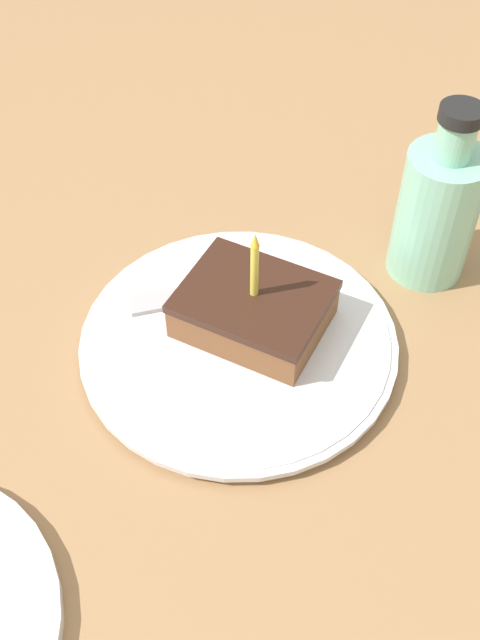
% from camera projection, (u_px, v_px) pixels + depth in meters
% --- Properties ---
extents(ground_plane, '(2.40, 2.40, 0.04)m').
position_uv_depth(ground_plane, '(251.00, 366.00, 0.69)').
color(ground_plane, '#9E754C').
rests_on(ground_plane, ground).
extents(plate, '(0.28, 0.28, 0.02)m').
position_uv_depth(plate, '(240.00, 340.00, 0.67)').
color(plate, silver).
rests_on(plate, ground_plane).
extents(cake_slice, '(0.10, 0.13, 0.11)m').
position_uv_depth(cake_slice, '(254.00, 308.00, 0.66)').
color(cake_slice, brown).
rests_on(cake_slice, plate).
extents(fork, '(0.12, 0.13, 0.00)m').
position_uv_depth(fork, '(202.00, 294.00, 0.70)').
color(fork, '#B2B2B7').
rests_on(fork, plate).
extents(bottle, '(0.08, 0.08, 0.18)m').
position_uv_depth(bottle, '(437.00, 210.00, 0.69)').
color(bottle, '#8CD1B2').
rests_on(bottle, ground_plane).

